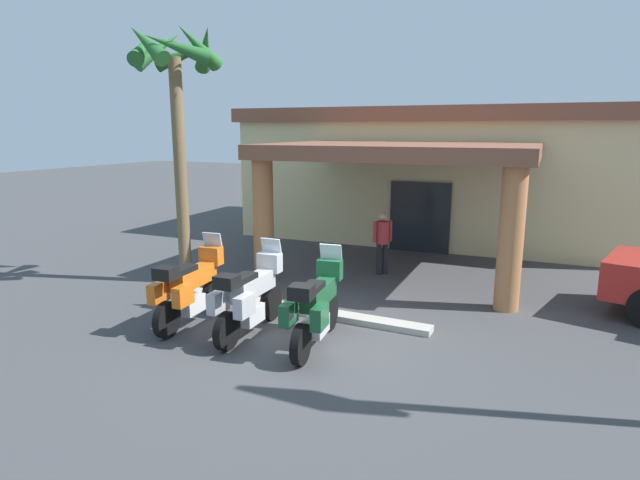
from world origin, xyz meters
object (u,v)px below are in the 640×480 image
motorcycle_green (316,307)px  motorcycle_silver (249,297)px  pedestrian (382,239)px  palm_tree_roadside (175,82)px  motorcycle_orange (190,288)px  motel_building (442,171)px

motorcycle_green → motorcycle_silver: bearing=83.9°
motorcycle_green → pedestrian: size_ratio=1.37×
motorcycle_silver → palm_tree_roadside: bearing=54.0°
motorcycle_orange → palm_tree_roadside: palm_tree_roadside is taller
motorcycle_orange → motel_building: bearing=-16.9°
motel_building → pedestrian: (-0.04, -6.06, -1.27)m
pedestrian → palm_tree_roadside: palm_tree_roadside is taller
motorcycle_orange → motorcycle_green: 2.62m
motorcycle_green → pedestrian: bearing=-1.8°
motorcycle_green → palm_tree_roadside: palm_tree_roadside is taller
motel_building → palm_tree_roadside: 10.02m
motel_building → pedestrian: bearing=-92.8°
motorcycle_orange → motorcycle_green: same height
motorcycle_green → palm_tree_roadside: (-4.53, 2.06, 3.97)m
motel_building → motorcycle_silver: 11.06m
motorcycle_green → pedestrian: 4.86m
pedestrian → palm_tree_roadside: (-4.02, -2.76, 3.74)m
motel_building → motorcycle_green: 11.00m
motorcycle_orange → pedestrian: 5.33m
motel_building → motorcycle_orange: (-2.15, -10.95, -1.49)m
pedestrian → motorcycle_silver: bearing=123.3°
motorcycle_silver → motorcycle_green: bearing=-91.2°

